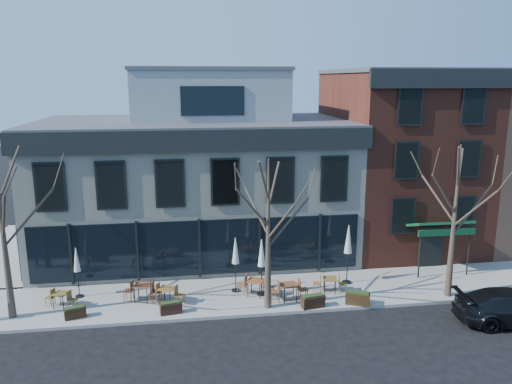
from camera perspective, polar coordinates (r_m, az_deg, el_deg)
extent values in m
plane|color=black|center=(27.29, -6.37, -10.09)|extent=(120.00, 120.00, 0.00)
cube|color=gray|center=(25.58, 1.25, -11.44)|extent=(33.50, 4.70, 0.15)
cube|color=gray|center=(34.53, -25.88, -6.24)|extent=(4.50, 12.00, 0.15)
cube|color=beige|center=(30.86, -6.90, 0.40)|extent=(18.00, 10.00, 8.00)
cube|color=#47474C|center=(30.26, -7.10, 7.91)|extent=(18.30, 10.30, 0.30)
cube|color=black|center=(25.22, -6.79, 5.82)|extent=(18.30, 0.25, 1.10)
cube|color=black|center=(31.46, -24.02, 6.18)|extent=(0.25, 10.30, 1.10)
cube|color=black|center=(26.55, -6.47, -6.36)|extent=(17.20, 0.12, 3.00)
cube|color=black|center=(31.55, -23.46, -4.26)|extent=(0.12, 7.50, 3.00)
cube|color=gray|center=(31.21, -5.36, 10.95)|extent=(9.00, 6.50, 3.00)
cube|color=maroon|center=(33.49, 15.90, 3.58)|extent=(8.00, 10.00, 11.00)
cube|color=#47474C|center=(33.11, 16.50, 13.10)|extent=(8.20, 10.20, 0.25)
cube|color=black|center=(28.52, 20.79, 12.04)|extent=(8.20, 0.25, 1.00)
cube|color=#0D3C20|center=(28.91, 20.28, -3.42)|extent=(3.20, 1.66, 0.67)
cube|color=black|center=(30.06, 19.32, -6.03)|extent=(1.40, 0.10, 2.50)
cone|color=#382B21|center=(24.18, -26.94, -4.14)|extent=(0.34, 0.34, 7.92)
cylinder|color=#382B21|center=(23.88, -24.52, -2.67)|extent=(2.23, 0.50, 2.48)
cylinder|color=#382B21|center=(22.92, -26.86, -2.56)|extent=(1.03, 2.04, 2.28)
cone|color=#382B21|center=(22.64, 1.40, -4.97)|extent=(0.34, 0.34, 7.04)
cylinder|color=#382B21|center=(22.82, 3.69, -3.51)|extent=(2.00, 0.46, 2.21)
cylinder|color=#382B21|center=(23.14, 0.07, -2.20)|extent=(0.93, 1.84, 1.91)
cylinder|color=#382B21|center=(21.89, -0.39, -1.85)|extent=(1.61, 0.68, 1.97)
cylinder|color=#382B21|center=(21.66, 2.84, -3.49)|extent=(0.93, 1.83, 2.03)
cone|color=#382B21|center=(25.62, 21.69, -3.26)|extent=(0.34, 0.34, 7.48)
cylinder|color=#382B21|center=(26.15, 23.52, -1.88)|extent=(2.12, 0.48, 2.35)
cylinder|color=#382B21|center=(25.95, 20.06, -0.71)|extent=(0.98, 1.94, 2.03)
cylinder|color=#382B21|center=(24.65, 20.70, -0.29)|extent=(1.71, 0.71, 2.09)
cylinder|color=#382B21|center=(24.87, 23.74, -1.78)|extent=(0.98, 1.94, 2.16)
cube|color=brown|center=(25.37, -21.41, -10.75)|extent=(0.84, 0.84, 0.04)
cylinder|color=black|center=(25.46, -22.17, -11.57)|extent=(0.04, 0.04, 0.66)
cylinder|color=black|center=(25.17, -21.20, -11.76)|extent=(0.04, 0.04, 0.66)
cylinder|color=black|center=(25.84, -21.49, -11.15)|extent=(0.04, 0.04, 0.66)
cylinder|color=black|center=(25.56, -20.53, -11.33)|extent=(0.04, 0.04, 0.66)
cube|color=brown|center=(24.87, -12.87, -10.33)|extent=(0.91, 0.91, 0.04)
cylinder|color=black|center=(24.86, -13.72, -11.40)|extent=(0.04, 0.04, 0.78)
cylinder|color=black|center=(24.68, -12.35, -11.51)|extent=(0.04, 0.04, 0.78)
cylinder|color=black|center=(25.38, -13.29, -10.86)|extent=(0.04, 0.04, 0.78)
cylinder|color=black|center=(25.21, -11.95, -10.95)|extent=(0.04, 0.04, 0.78)
cube|color=brown|center=(24.42, -10.16, -10.80)|extent=(0.93, 0.93, 0.04)
cylinder|color=black|center=(24.46, -11.03, -11.75)|extent=(0.04, 0.04, 0.72)
cylinder|color=black|center=(24.22, -9.81, -11.95)|extent=(0.04, 0.04, 0.72)
cylinder|color=black|center=(24.92, -10.43, -11.25)|extent=(0.04, 0.04, 0.72)
cylinder|color=black|center=(24.68, -9.23, -11.44)|extent=(0.04, 0.04, 0.72)
cube|color=brown|center=(24.79, -0.05, -10.08)|extent=(1.00, 1.00, 0.04)
cylinder|color=black|center=(24.76, -0.93, -11.12)|extent=(0.04, 0.04, 0.78)
cylinder|color=black|center=(24.60, 0.44, -11.28)|extent=(0.04, 0.04, 0.78)
cylinder|color=black|center=(25.29, -0.52, -10.59)|extent=(0.04, 0.04, 0.78)
cylinder|color=black|center=(25.14, 0.82, -10.74)|extent=(0.04, 0.04, 0.78)
cube|color=brown|center=(24.34, 3.79, -10.53)|extent=(0.81, 0.81, 0.04)
cylinder|color=black|center=(24.16, 3.25, -11.75)|extent=(0.04, 0.04, 0.79)
cylinder|color=black|center=(24.31, 4.68, -11.61)|extent=(0.04, 0.04, 0.79)
cylinder|color=black|center=(24.70, 2.89, -11.18)|extent=(0.04, 0.04, 0.79)
cylinder|color=black|center=(24.85, 4.28, -11.05)|extent=(0.04, 0.04, 0.79)
cube|color=brown|center=(25.49, 8.46, -9.75)|extent=(0.82, 0.82, 0.04)
cylinder|color=black|center=(25.36, 7.85, -10.73)|extent=(0.04, 0.04, 0.70)
cylinder|color=black|center=(25.40, 9.10, -10.74)|extent=(0.04, 0.04, 0.70)
cylinder|color=black|center=(25.86, 7.78, -10.25)|extent=(0.04, 0.04, 0.70)
cylinder|color=black|center=(25.90, 9.00, -10.26)|extent=(0.04, 0.04, 0.70)
cylinder|color=black|center=(26.43, -19.52, -11.15)|extent=(0.40, 0.40, 0.06)
cylinder|color=black|center=(26.06, -19.68, -9.17)|extent=(0.05, 0.05, 2.02)
cone|color=silver|center=(25.74, -19.83, -7.27)|extent=(0.33, 0.33, 1.19)
cylinder|color=black|center=(25.60, -2.31, -11.17)|extent=(0.45, 0.45, 0.06)
cylinder|color=black|center=(25.18, -2.33, -8.89)|extent=(0.05, 0.05, 2.25)
cone|color=beige|center=(24.82, -2.36, -6.70)|extent=(0.37, 0.37, 1.33)
cylinder|color=black|center=(25.18, 0.63, -11.59)|extent=(0.46, 0.46, 0.06)
cylinder|color=black|center=(24.74, 0.64, -9.23)|extent=(0.05, 0.05, 2.30)
cone|color=silver|center=(24.36, 0.64, -6.95)|extent=(0.38, 0.38, 1.36)
cylinder|color=black|center=(26.95, 10.31, -10.10)|extent=(0.50, 0.50, 0.07)
cylinder|color=black|center=(26.50, 10.42, -7.66)|extent=(0.06, 0.06, 2.51)
cone|color=beige|center=(26.13, 10.52, -5.31)|extent=(0.41, 0.41, 1.49)
cube|color=black|center=(24.27, -19.97, -12.86)|extent=(0.99, 0.64, 0.46)
cube|color=#1E3314|center=(24.17, -20.01, -12.33)|extent=(0.88, 0.54, 0.07)
cube|color=black|center=(23.59, -9.70, -12.96)|extent=(1.04, 0.58, 0.49)
cube|color=#1E3314|center=(23.48, -9.73, -12.38)|extent=(0.93, 0.48, 0.08)
cube|color=#331C11|center=(23.98, 6.52, -12.35)|extent=(1.14, 0.62, 0.54)
cube|color=#1E3314|center=(23.86, 6.54, -11.71)|extent=(1.02, 0.51, 0.09)
cube|color=#302010|center=(24.59, 11.55, -11.85)|extent=(1.20, 0.86, 0.56)
cube|color=#1E3314|center=(24.47, 11.58, -11.20)|extent=(1.07, 0.73, 0.09)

